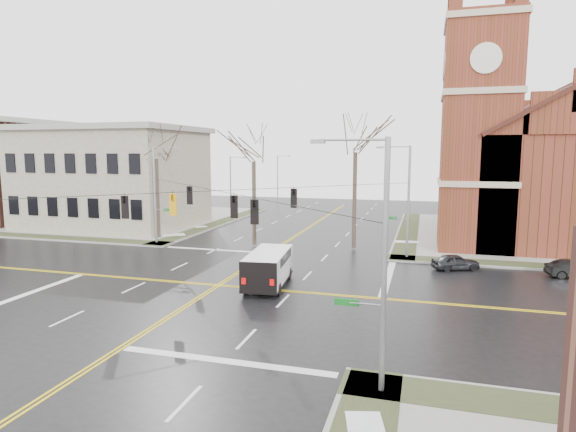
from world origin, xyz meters
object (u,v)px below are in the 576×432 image
(cargo_van, at_px, (269,265))
(parked_car_b, at_px, (575,269))
(signal_pole_nw, at_px, (157,192))
(streetlight_north_a, at_px, (232,185))
(signal_pole_se, at_px, (380,259))
(tree_nw_far, at_px, (156,154))
(signal_pole_ne, at_px, (406,198))
(streetlight_north_b, at_px, (278,177))
(parked_car_a, at_px, (456,262))
(tree_ne, at_px, (355,146))
(church, at_px, (554,154))
(tree_nw_near, at_px, (254,156))

(cargo_van, distance_m, parked_car_b, 21.16)
(signal_pole_nw, xyz_separation_m, streetlight_north_a, (0.67, 16.50, -0.48))
(signal_pole_se, bearing_deg, streetlight_north_a, 119.09)
(tree_nw_far, bearing_deg, signal_pole_nw, -60.25)
(signal_pole_ne, bearing_deg, cargo_van, -127.73)
(signal_pole_ne, bearing_deg, streetlight_north_b, 121.05)
(signal_pole_nw, relative_size, parked_car_b, 2.46)
(parked_car_a, xyz_separation_m, tree_nw_far, (-27.93, 5.42, 7.89))
(cargo_van, relative_size, tree_ne, 0.48)
(tree_nw_far, bearing_deg, parked_car_a, -10.98)
(parked_car_b, relative_size, tree_ne, 0.29)
(streetlight_north_b, distance_m, cargo_van, 49.13)
(church, height_order, tree_ne, church)
(streetlight_north_b, distance_m, parked_car_b, 51.95)
(church, height_order, signal_pole_se, church)
(signal_pole_se, xyz_separation_m, parked_car_b, (11.59, 20.04, -4.35))
(streetlight_north_b, distance_m, tree_nw_far, 34.19)
(cargo_van, bearing_deg, tree_nw_near, 107.90)
(cargo_van, xyz_separation_m, parked_car_b, (19.74, 7.57, -0.72))
(church, xyz_separation_m, tree_nw_near, (-26.99, -11.75, -0.15))
(signal_pole_se, height_order, cargo_van, signal_pole_se)
(cargo_van, bearing_deg, streetlight_north_b, 100.20)
(streetlight_north_b, bearing_deg, parked_car_b, -49.62)
(streetlight_north_a, distance_m, tree_ne, 22.83)
(streetlight_north_a, relative_size, parked_car_b, 2.19)
(signal_pole_se, height_order, parked_car_b, signal_pole_se)
(signal_pole_ne, bearing_deg, tree_ne, 150.48)
(parked_car_b, bearing_deg, cargo_van, 100.76)
(signal_pole_nw, distance_m, streetlight_north_b, 36.51)
(streetlight_north_a, bearing_deg, parked_car_a, -36.84)
(streetlight_north_a, xyz_separation_m, tree_nw_far, (-2.16, -13.88, 4.01))
(signal_pole_nw, bearing_deg, parked_car_b, -4.95)
(parked_car_a, bearing_deg, tree_nw_near, 52.61)
(streetlight_north_b, bearing_deg, signal_pole_se, -69.73)
(cargo_van, relative_size, tree_nw_far, 0.52)
(church, distance_m, signal_pole_se, 38.85)
(signal_pole_se, relative_size, cargo_van, 1.47)
(streetlight_north_b, height_order, tree_nw_far, tree_nw_far)
(signal_pole_ne, bearing_deg, parked_car_b, -14.35)
(streetlight_north_b, relative_size, parked_car_b, 2.19)
(signal_pole_nw, relative_size, tree_nw_far, 0.77)
(church, bearing_deg, signal_pole_se, -110.33)
(tree_ne, bearing_deg, signal_pole_ne, -29.52)
(cargo_van, xyz_separation_m, tree_nw_near, (-5.40, 12.07, 6.96))
(tree_nw_far, height_order, tree_nw_near, tree_nw_far)
(parked_car_a, xyz_separation_m, tree_ne, (-8.31, 5.36, 8.59))
(signal_pole_se, distance_m, parked_car_b, 23.55)
(streetlight_north_a, height_order, tree_ne, tree_ne)
(signal_pole_nw, relative_size, tree_nw_near, 0.79)
(streetlight_north_b, bearing_deg, tree_ne, -62.79)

